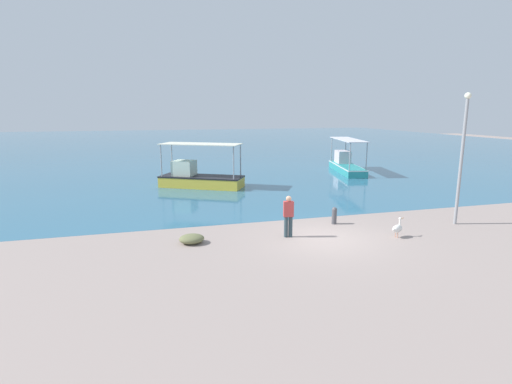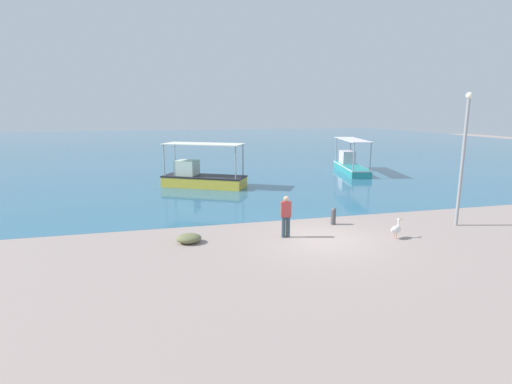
% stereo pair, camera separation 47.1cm
% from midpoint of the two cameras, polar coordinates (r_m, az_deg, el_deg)
% --- Properties ---
extents(ground, '(120.00, 120.00, 0.00)m').
position_cam_midpoint_polar(ground, '(16.13, 8.86, -6.61)').
color(ground, gray).
extents(harbor_water, '(110.00, 90.00, 0.00)m').
position_cam_midpoint_polar(harbor_water, '(62.46, -9.60, 6.84)').
color(harbor_water, '#316684').
rests_on(harbor_water, ground).
extents(fishing_boat_near_right, '(5.68, 4.29, 2.87)m').
position_cam_midpoint_polar(fishing_boat_near_right, '(26.74, -8.68, 2.14)').
color(fishing_boat_near_right, gold).
rests_on(fishing_boat_near_right, harbor_water).
extents(fishing_boat_near_left, '(2.94, 6.60, 2.70)m').
position_cam_midpoint_polar(fishing_boat_near_left, '(33.88, 12.35, 3.92)').
color(fishing_boat_near_left, teal).
rests_on(fishing_boat_near_left, harbor_water).
extents(pelican, '(0.76, 0.49, 0.80)m').
position_cam_midpoint_polar(pelican, '(16.89, 18.80, -4.93)').
color(pelican, '#E0997A').
rests_on(pelican, ground).
extents(lamp_post, '(0.28, 0.28, 5.74)m').
position_cam_midpoint_polar(lamp_post, '(19.40, 26.75, 5.12)').
color(lamp_post, gray).
rests_on(lamp_post, ground).
extents(mooring_bollard, '(0.23, 0.23, 0.77)m').
position_cam_midpoint_polar(mooring_bollard, '(18.15, 10.39, -3.25)').
color(mooring_bollard, '#47474C').
rests_on(mooring_bollard, ground).
extents(fisherman_standing, '(0.44, 0.30, 1.69)m').
position_cam_midpoint_polar(fisherman_standing, '(15.94, 3.81, -3.31)').
color(fisherman_standing, '#30434A').
rests_on(fisherman_standing, ground).
extents(net_pile, '(0.96, 0.82, 0.35)m').
position_cam_midpoint_polar(net_pile, '(15.60, -10.03, -6.60)').
color(net_pile, '#6A6D46').
rests_on(net_pile, ground).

